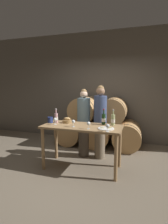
# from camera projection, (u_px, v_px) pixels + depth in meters

# --- Properties ---
(ground_plane) EXTENTS (10.00, 10.00, 0.00)m
(ground_plane) POSITION_uv_depth(u_px,v_px,m) (82.00, 168.00, 3.55)
(ground_plane) COLOR #726654
(stone_wall_back) EXTENTS (10.00, 0.12, 3.20)m
(stone_wall_back) POSITION_uv_depth(u_px,v_px,m) (104.00, 87.00, 5.21)
(stone_wall_back) COLOR #60594F
(stone_wall_back) RESTS_ON ground_plane
(barrel_stack) EXTENTS (2.30, 0.93, 1.35)m
(barrel_stack) POSITION_uv_depth(u_px,v_px,m) (99.00, 124.00, 4.81)
(barrel_stack) COLOR tan
(barrel_stack) RESTS_ON ground_plane
(tasting_table) EXTENTS (1.55, 0.68, 0.88)m
(tasting_table) POSITION_uv_depth(u_px,v_px,m) (82.00, 132.00, 3.44)
(tasting_table) COLOR #99754C
(tasting_table) RESTS_ON ground_plane
(person_left) EXTENTS (0.30, 0.30, 1.58)m
(person_left) POSITION_uv_depth(u_px,v_px,m) (84.00, 122.00, 4.05)
(person_left) COLOR #4C4238
(person_left) RESTS_ON ground_plane
(person_right) EXTENTS (0.29, 0.29, 1.66)m
(person_right) POSITION_uv_depth(u_px,v_px,m) (100.00, 121.00, 3.92)
(person_right) COLOR #756651
(person_right) RESTS_ON ground_plane
(wine_bottle_red) EXTENTS (0.08, 0.08, 0.32)m
(wine_bottle_red) POSITION_uv_depth(u_px,v_px,m) (104.00, 119.00, 3.51)
(wine_bottle_red) COLOR #193819
(wine_bottle_red) RESTS_ON tasting_table
(wine_bottle_white) EXTENTS (0.08, 0.08, 0.31)m
(wine_bottle_white) POSITION_uv_depth(u_px,v_px,m) (113.00, 120.00, 3.43)
(wine_bottle_white) COLOR #ADBC7F
(wine_bottle_white) RESTS_ON tasting_table
(wine_bottle_rose) EXTENTS (0.08, 0.08, 0.30)m
(wine_bottle_rose) POSITION_uv_depth(u_px,v_px,m) (56.00, 118.00, 3.69)
(wine_bottle_rose) COLOR #BC8E93
(wine_bottle_rose) RESTS_ON tasting_table
(blue_crock) EXTENTS (0.12, 0.12, 0.12)m
(blue_crock) POSITION_uv_depth(u_px,v_px,m) (50.00, 120.00, 3.68)
(blue_crock) COLOR navy
(blue_crock) RESTS_ON tasting_table
(bread_basket) EXTENTS (0.19, 0.19, 0.12)m
(bread_basket) POSITION_uv_depth(u_px,v_px,m) (67.00, 121.00, 3.66)
(bread_basket) COLOR olive
(bread_basket) RESTS_ON tasting_table
(cheese_plate) EXTENTS (0.30, 0.30, 0.04)m
(cheese_plate) POSITION_uv_depth(u_px,v_px,m) (106.00, 128.00, 3.16)
(cheese_plate) COLOR white
(cheese_plate) RESTS_ON tasting_table
(wine_glass_far_left) EXTENTS (0.07, 0.07, 0.14)m
(wine_glass_far_left) POSITION_uv_depth(u_px,v_px,m) (55.00, 120.00, 3.51)
(wine_glass_far_left) COLOR white
(wine_glass_far_left) RESTS_ON tasting_table
(wine_glass_left) EXTENTS (0.07, 0.07, 0.14)m
(wine_glass_left) POSITION_uv_depth(u_px,v_px,m) (73.00, 122.00, 3.31)
(wine_glass_left) COLOR white
(wine_glass_left) RESTS_ON tasting_table
(wine_glass_center) EXTENTS (0.07, 0.07, 0.14)m
(wine_glass_center) POSITION_uv_depth(u_px,v_px,m) (88.00, 124.00, 3.14)
(wine_glass_center) COLOR white
(wine_glass_center) RESTS_ON tasting_table
(wine_glass_right) EXTENTS (0.07, 0.07, 0.14)m
(wine_glass_right) POSITION_uv_depth(u_px,v_px,m) (108.00, 126.00, 2.95)
(wine_glass_right) COLOR white
(wine_glass_right) RESTS_ON tasting_table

